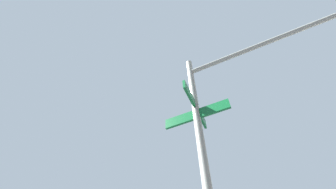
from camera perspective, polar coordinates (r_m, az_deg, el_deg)
The scene contains 1 object.
traffic_signal_near at distance 3.68m, azimuth 28.22°, elevation 1.79°, with size 2.15×3.46×6.02m.
Camera 1 is at (-4.97, -7.39, 1.63)m, focal length 24.27 mm.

